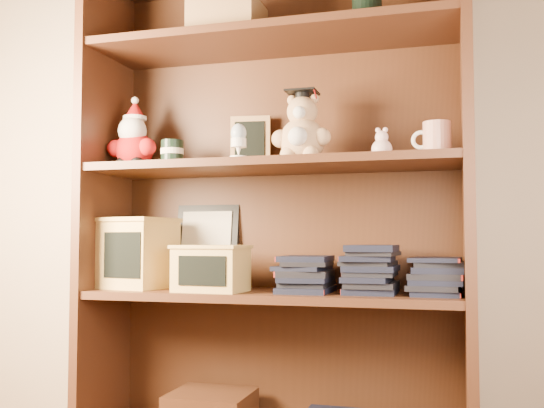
% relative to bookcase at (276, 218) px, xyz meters
% --- Properties ---
extents(bookcase, '(1.20, 0.35, 1.60)m').
position_rel_bookcase_xyz_m(bookcase, '(0.00, 0.00, 0.00)').
color(bookcase, '#472514').
rests_on(bookcase, ground).
extents(shelf_lower, '(1.14, 0.33, 0.02)m').
position_rel_bookcase_xyz_m(shelf_lower, '(0.00, -0.05, -0.24)').
color(shelf_lower, '#472514').
rests_on(shelf_lower, ground).
extents(shelf_upper, '(1.14, 0.33, 0.02)m').
position_rel_bookcase_xyz_m(shelf_upper, '(0.00, -0.05, 0.16)').
color(shelf_upper, '#472514').
rests_on(shelf_upper, ground).
extents(santa_plush, '(0.17, 0.13, 0.25)m').
position_rel_bookcase_xyz_m(santa_plush, '(-0.48, -0.06, 0.26)').
color(santa_plush, '#A50F0F').
rests_on(santa_plush, shelf_upper).
extents(teachers_tin, '(0.08, 0.08, 0.08)m').
position_rel_bookcase_xyz_m(teachers_tin, '(-0.34, -0.05, 0.21)').
color(teachers_tin, black).
rests_on(teachers_tin, shelf_upper).
extents(chalkboard_plaque, '(0.14, 0.08, 0.17)m').
position_rel_bookcase_xyz_m(chalkboard_plaque, '(-0.11, 0.06, 0.25)').
color(chalkboard_plaque, '#9E7547').
rests_on(chalkboard_plaque, shelf_upper).
extents(egg_cup, '(0.05, 0.05, 0.11)m').
position_rel_bookcase_xyz_m(egg_cup, '(-0.08, -0.13, 0.23)').
color(egg_cup, white).
rests_on(egg_cup, shelf_upper).
extents(grad_teddy_bear, '(0.19, 0.16, 0.23)m').
position_rel_bookcase_xyz_m(grad_teddy_bear, '(0.10, -0.06, 0.26)').
color(grad_teddy_bear, tan).
rests_on(grad_teddy_bear, shelf_upper).
extents(pink_figurine, '(0.06, 0.06, 0.10)m').
position_rel_bookcase_xyz_m(pink_figurine, '(0.34, -0.05, 0.21)').
color(pink_figurine, beige).
rests_on(pink_figurine, shelf_upper).
extents(teacher_mug, '(0.11, 0.08, 0.10)m').
position_rel_bookcase_xyz_m(teacher_mug, '(0.50, -0.05, 0.22)').
color(teacher_mug, silver).
rests_on(teacher_mug, shelf_upper).
extents(certificate_frame, '(0.22, 0.06, 0.28)m').
position_rel_bookcase_xyz_m(certificate_frame, '(-0.27, 0.09, -0.09)').
color(certificate_frame, black).
rests_on(certificate_frame, shelf_lower).
extents(treats_box, '(0.25, 0.25, 0.23)m').
position_rel_bookcase_xyz_m(treats_box, '(-0.46, -0.05, -0.11)').
color(treats_box, tan).
rests_on(treats_box, shelf_lower).
extents(pencils_box, '(0.23, 0.17, 0.14)m').
position_rel_bookcase_xyz_m(pencils_box, '(-0.17, -0.12, -0.16)').
color(pencils_box, tan).
rests_on(pencils_box, shelf_lower).
extents(book_stack_left, '(0.14, 0.20, 0.11)m').
position_rel_bookcase_xyz_m(book_stack_left, '(0.11, -0.05, -0.17)').
color(book_stack_left, black).
rests_on(book_stack_left, shelf_lower).
extents(book_stack_mid, '(0.14, 0.20, 0.14)m').
position_rel_bookcase_xyz_m(book_stack_mid, '(0.31, -0.05, -0.16)').
color(book_stack_mid, black).
rests_on(book_stack_mid, shelf_lower).
extents(book_stack_right, '(0.14, 0.20, 0.11)m').
position_rel_bookcase_xyz_m(book_stack_right, '(0.50, -0.05, -0.17)').
color(book_stack_right, black).
rests_on(book_stack_right, shelf_lower).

